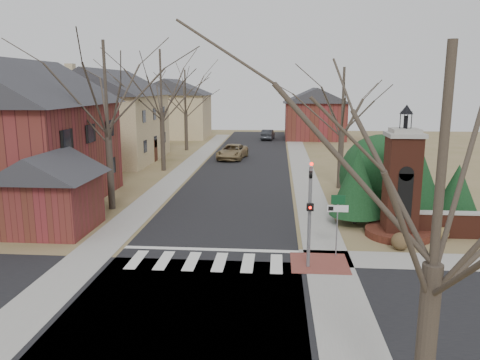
# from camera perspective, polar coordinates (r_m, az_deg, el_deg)

# --- Properties ---
(ground) EXTENTS (120.00, 120.00, 0.00)m
(ground) POSITION_cam_1_polar(r_m,az_deg,el_deg) (19.47, -4.57, -10.78)
(ground) COLOR olive
(ground) RESTS_ON ground
(main_street) EXTENTS (8.00, 70.00, 0.01)m
(main_street) POSITION_cam_1_polar(r_m,az_deg,el_deg) (40.56, 0.37, 1.05)
(main_street) COLOR black
(main_street) RESTS_ON ground
(cross_street) EXTENTS (120.00, 8.00, 0.01)m
(cross_street) POSITION_cam_1_polar(r_m,az_deg,el_deg) (16.78, -6.25, -14.62)
(cross_street) COLOR black
(cross_street) RESTS_ON ground
(crosswalk_zone) EXTENTS (8.00, 2.20, 0.02)m
(crosswalk_zone) POSITION_cam_1_polar(r_m,az_deg,el_deg) (20.20, -4.20, -9.90)
(crosswalk_zone) COLOR silver
(crosswalk_zone) RESTS_ON ground
(stop_bar) EXTENTS (8.00, 0.35, 0.02)m
(stop_bar) POSITION_cam_1_polar(r_m,az_deg,el_deg) (21.59, -3.59, -8.46)
(stop_bar) COLOR silver
(stop_bar) RESTS_ON ground
(sidewalk_right_main) EXTENTS (2.00, 60.00, 0.02)m
(sidewalk_right_main) POSITION_cam_1_polar(r_m,az_deg,el_deg) (40.51, 7.72, 0.94)
(sidewalk_right_main) COLOR gray
(sidewalk_right_main) RESTS_ON ground
(sidewalk_left) EXTENTS (2.00, 60.00, 0.02)m
(sidewalk_left) POSITION_cam_1_polar(r_m,az_deg,el_deg) (41.27, -6.85, 1.16)
(sidewalk_left) COLOR gray
(sidewalk_left) RESTS_ON ground
(curb_apron) EXTENTS (2.40, 2.40, 0.02)m
(curb_apron) POSITION_cam_1_polar(r_m,az_deg,el_deg) (20.25, 9.65, -9.98)
(curb_apron) COLOR brown
(curb_apron) RESTS_ON ground
(traffic_signal_pole) EXTENTS (0.28, 0.41, 4.50)m
(traffic_signal_pole) POSITION_cam_1_polar(r_m,az_deg,el_deg) (19.01, 8.51, -3.21)
(traffic_signal_pole) COLOR slate
(traffic_signal_pole) RESTS_ON ground
(sign_post) EXTENTS (0.90, 0.07, 2.75)m
(sign_post) POSITION_cam_1_polar(r_m,az_deg,el_deg) (20.66, 11.79, -3.96)
(sign_post) COLOR slate
(sign_post) RESTS_ON ground
(brick_gate_monument) EXTENTS (3.20, 3.20, 6.47)m
(brick_gate_monument) POSITION_cam_1_polar(r_m,az_deg,el_deg) (24.12, 19.00, -1.60)
(brick_gate_monument) COLOR #58271A
(brick_gate_monument) RESTS_ON ground
(house_brick_left) EXTENTS (9.80, 11.80, 9.42)m
(house_brick_left) POSITION_cam_1_polar(r_m,az_deg,el_deg) (32.15, -25.30, 5.58)
(house_brick_left) COLOR maroon
(house_brick_left) RESTS_ON ground
(house_stucco_left) EXTENTS (9.80, 12.80, 9.28)m
(house_stucco_left) POSITION_cam_1_polar(r_m,az_deg,el_deg) (47.79, -15.68, 7.76)
(house_stucco_left) COLOR beige
(house_stucco_left) RESTS_ON ground
(garage_left) EXTENTS (4.80, 4.80, 4.29)m
(garage_left) POSITION_cam_1_polar(r_m,az_deg,el_deg) (25.57, -22.16, -0.94)
(garage_left) COLOR maroon
(garage_left) RESTS_ON ground
(house_distant_left) EXTENTS (10.80, 8.80, 8.53)m
(house_distant_left) POSITION_cam_1_polar(r_m,az_deg,el_deg) (67.53, -8.27, 8.76)
(house_distant_left) COLOR beige
(house_distant_left) RESTS_ON ground
(house_distant_right) EXTENTS (8.80, 8.80, 7.30)m
(house_distant_right) POSITION_cam_1_polar(r_m,az_deg,el_deg) (66.06, 9.09, 8.15)
(house_distant_right) COLOR maroon
(house_distant_right) RESTS_ON ground
(evergreen_near) EXTENTS (2.80, 2.80, 4.10)m
(evergreen_near) POSITION_cam_1_polar(r_m,az_deg,el_deg) (25.64, 14.04, -0.25)
(evergreen_near) COLOR #473D33
(evergreen_near) RESTS_ON ground
(evergreen_mid) EXTENTS (3.40, 3.40, 4.70)m
(evergreen_mid) POSITION_cam_1_polar(r_m,az_deg,el_deg) (27.46, 20.48, 0.77)
(evergreen_mid) COLOR #473D33
(evergreen_mid) RESTS_ON ground
(evergreen_far) EXTENTS (2.40, 2.40, 3.30)m
(evergreen_far) POSITION_cam_1_polar(r_m,az_deg,el_deg) (27.29, 24.98, -1.16)
(evergreen_far) COLOR #473D33
(evergreen_far) RESTS_ON ground
(evergreen_mass) EXTENTS (4.80, 4.80, 4.80)m
(evergreen_mass) POSITION_cam_1_polar(r_m,az_deg,el_deg) (28.37, 16.84, 0.92)
(evergreen_mass) COLOR black
(evergreen_mass) RESTS_ON ground
(bare_tree_0) EXTENTS (8.05, 8.05, 11.15)m
(bare_tree_0) POSITION_cam_1_polar(r_m,az_deg,el_deg) (28.57, -16.13, 11.72)
(bare_tree_0) COLOR #473D33
(bare_tree_0) RESTS_ON ground
(bare_tree_1) EXTENTS (8.40, 8.40, 11.64)m
(bare_tree_1) POSITION_cam_1_polar(r_m,az_deg,el_deg) (41.01, -9.65, 12.28)
(bare_tree_1) COLOR #473D33
(bare_tree_1) RESTS_ON ground
(bare_tree_2) EXTENTS (7.35, 7.35, 10.19)m
(bare_tree_2) POSITION_cam_1_polar(r_m,az_deg,el_deg) (53.80, -6.70, 11.07)
(bare_tree_2) COLOR #473D33
(bare_tree_2) RESTS_ON ground
(bare_tree_3) EXTENTS (7.00, 7.00, 9.70)m
(bare_tree_3) POSITION_cam_1_polar(r_m,az_deg,el_deg) (34.08, 12.47, 10.10)
(bare_tree_3) COLOR #473D33
(bare_tree_3) RESTS_ON ground
(bare_tree_4) EXTENTS (6.65, 6.65, 9.21)m
(bare_tree_4) POSITION_cam_1_polar(r_m,az_deg,el_deg) (9.34, 23.60, 4.25)
(bare_tree_4) COLOR #473D33
(bare_tree_4) RESTS_ON ground
(pickup_truck) EXTENTS (3.10, 5.56, 1.47)m
(pickup_truck) POSITION_cam_1_polar(r_m,az_deg,el_deg) (47.35, -0.94, 3.46)
(pickup_truck) COLOR #90794F
(pickup_truck) RESTS_ON ground
(distant_car) EXTENTS (1.87, 4.35, 1.39)m
(distant_car) POSITION_cam_1_polar(r_m,az_deg,el_deg) (64.39, 3.41, 5.55)
(distant_car) COLOR #2E3034
(distant_car) RESTS_ON ground
(dry_shrub_left) EXTENTS (0.81, 0.81, 0.81)m
(dry_shrub_left) POSITION_cam_1_polar(r_m,az_deg,el_deg) (22.62, 18.95, -7.08)
(dry_shrub_left) COLOR brown
(dry_shrub_left) RESTS_ON ground
(dry_shrub_right) EXTENTS (0.63, 0.63, 0.63)m
(dry_shrub_right) POSITION_cam_1_polar(r_m,az_deg,el_deg) (24.80, 23.45, -6.01)
(dry_shrub_right) COLOR brown
(dry_shrub_right) RESTS_ON ground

